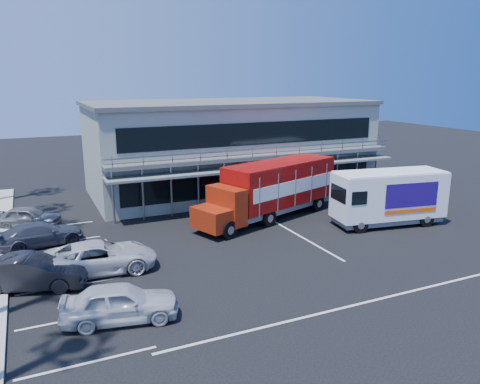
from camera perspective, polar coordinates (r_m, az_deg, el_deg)
name	(u,v)px	position (r m, az deg, el deg)	size (l,w,h in m)	color
ground	(291,254)	(25.09, 6.22, -7.58)	(120.00, 120.00, 0.00)	black
building	(230,146)	(38.45, -1.21, 5.63)	(22.40, 12.00, 7.30)	#949B8E
red_truck	(272,188)	(30.83, 3.97, 0.48)	(11.18, 5.99, 3.69)	maroon
white_van	(389,197)	(30.86, 17.66, -0.54)	(7.32, 3.50, 3.43)	white
parked_car_a	(120,303)	(18.89, -14.42, -12.92)	(1.78, 4.42, 1.51)	silver
parked_car_b	(32,273)	(22.77, -24.05, -8.96)	(1.63, 4.66, 1.54)	black
parked_car_c	(100,257)	(23.55, -16.74, -7.61)	(2.49, 5.40, 1.50)	silver
parked_car_d	(41,234)	(28.28, -23.14, -4.73)	(1.86, 4.57, 1.33)	#323643
parked_car_e	(28,217)	(31.92, -24.40, -2.81)	(1.58, 3.94, 1.34)	slate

